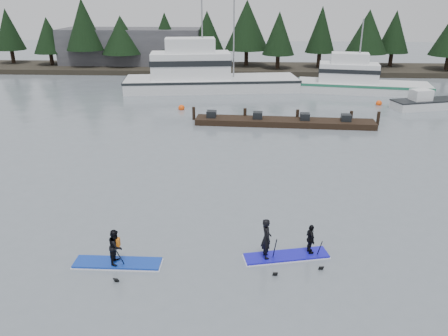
{
  "coord_description": "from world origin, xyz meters",
  "views": [
    {
      "loc": [
        1.03,
        -14.16,
        9.19
      ],
      "look_at": [
        0.0,
        6.0,
        1.1
      ],
      "focal_mm": 35.0,
      "sensor_mm": 36.0,
      "label": 1
    }
  ],
  "objects_px": {
    "floating_dock": "(284,122)",
    "paddleboard_solo": "(117,253)",
    "fishing_boat_large": "(206,83)",
    "paddleboard_duo": "(285,244)",
    "fishing_boat_medium": "(359,87)"
  },
  "relations": [
    {
      "from": "fishing_boat_medium",
      "to": "paddleboard_solo",
      "type": "xyz_separation_m",
      "value": [
        -15.81,
        -30.9,
        -0.04
      ]
    },
    {
      "from": "paddleboard_duo",
      "to": "fishing_boat_large",
      "type": "bearing_deg",
      "value": 88.12
    },
    {
      "from": "fishing_boat_large",
      "to": "paddleboard_duo",
      "type": "bearing_deg",
      "value": -87.04
    },
    {
      "from": "fishing_boat_large",
      "to": "fishing_boat_medium",
      "type": "height_order",
      "value": "fishing_boat_large"
    },
    {
      "from": "fishing_boat_large",
      "to": "floating_dock",
      "type": "bearing_deg",
      "value": -68.4
    },
    {
      "from": "fishing_boat_medium",
      "to": "floating_dock",
      "type": "distance_m",
      "value": 14.88
    },
    {
      "from": "paddleboard_solo",
      "to": "paddleboard_duo",
      "type": "relative_size",
      "value": 0.97
    },
    {
      "from": "paddleboard_solo",
      "to": "paddleboard_duo",
      "type": "bearing_deg",
      "value": 7.19
    },
    {
      "from": "fishing_boat_large",
      "to": "paddleboard_duo",
      "type": "relative_size",
      "value": 5.49
    },
    {
      "from": "floating_dock",
      "to": "paddleboard_solo",
      "type": "bearing_deg",
      "value": -108.78
    },
    {
      "from": "floating_dock",
      "to": "paddleboard_solo",
      "type": "relative_size",
      "value": 4.22
    },
    {
      "from": "fishing_boat_large",
      "to": "paddleboard_duo",
      "type": "distance_m",
      "value": 30.85
    },
    {
      "from": "floating_dock",
      "to": "paddleboard_duo",
      "type": "bearing_deg",
      "value": -91.26
    },
    {
      "from": "floating_dock",
      "to": "paddleboard_duo",
      "type": "xyz_separation_m",
      "value": [
        -1.35,
        -17.82,
        0.35
      ]
    },
    {
      "from": "fishing_boat_large",
      "to": "fishing_boat_medium",
      "type": "distance_m",
      "value": 15.34
    }
  ]
}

